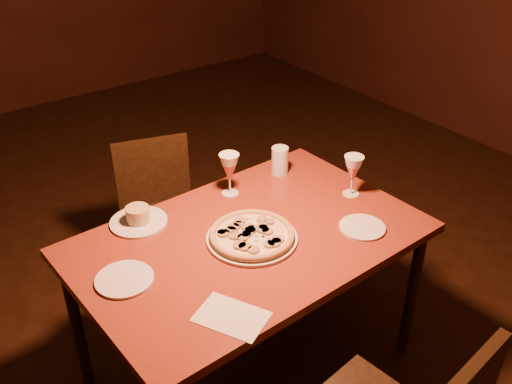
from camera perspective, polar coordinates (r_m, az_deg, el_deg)
floor at (r=2.83m, az=-5.15°, el=-15.71°), size 7.00×7.00×0.00m
dining_table at (r=2.32m, az=-0.67°, el=-5.74°), size 1.40×0.93×0.73m
chair_far at (r=3.00m, az=-9.62°, el=-1.69°), size 0.48×0.48×0.80m
pizza_plate at (r=2.25m, az=-0.41°, el=-4.35°), size 0.36×0.36×0.04m
ramekin_saucer at (r=2.39m, az=-11.70°, el=-2.57°), size 0.24×0.24×0.08m
wine_glass_far at (r=2.50m, az=-2.66°, el=1.78°), size 0.09×0.09×0.20m
wine_glass_right at (r=2.53m, az=9.63°, el=1.61°), size 0.09×0.09×0.19m
water_tumbler at (r=2.68m, az=2.40°, el=3.17°), size 0.08×0.08×0.13m
side_plate_left at (r=2.12m, az=-13.02°, el=-8.50°), size 0.21×0.21×0.01m
side_plate_near at (r=2.36m, az=10.58°, el=-3.50°), size 0.19×0.19×0.01m
menu_card at (r=1.93m, az=-2.47°, el=-12.35°), size 0.24×0.28×0.00m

